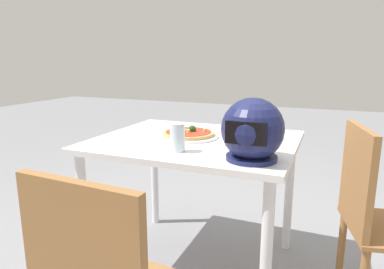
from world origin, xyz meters
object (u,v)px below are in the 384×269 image
motorcycle_helmet (252,131)px  chair_side (376,214)px  dining_table (196,155)px  drinking_glass (177,138)px  pizza (188,133)px

motorcycle_helmet → chair_side: bearing=-158.0°
dining_table → chair_side: chair_side is taller
chair_side → dining_table: bearing=-4.0°
drinking_glass → chair_side: chair_side is taller
dining_table → drinking_glass: drinking_glass is taller
motorcycle_helmet → chair_side: 0.68m
dining_table → chair_side: (-0.89, 0.06, -0.16)m
pizza → dining_table: bearing=156.9°
pizza → motorcycle_helmet: bearing=144.8°
dining_table → drinking_glass: 0.32m
dining_table → chair_side: 0.91m
dining_table → drinking_glass: bearing=93.8°
pizza → motorcycle_helmet: 0.53m
pizza → chair_side: bearing=174.8°
dining_table → drinking_glass: size_ratio=7.87×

